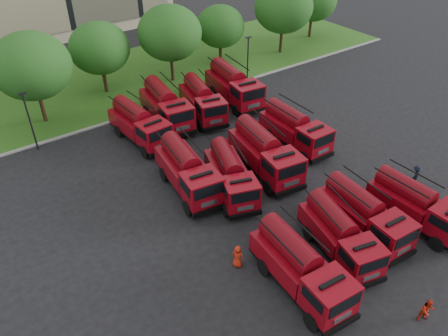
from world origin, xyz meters
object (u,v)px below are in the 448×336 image
at_px(fire_truck_10, 202,101).
at_px(fire_truck_11, 234,86).
at_px(fire_truck_4, 187,171).
at_px(fire_truck_9, 166,106).
at_px(firefighter_5, 293,147).
at_px(fire_truck_8, 139,124).
at_px(firefighter_3, 413,183).
at_px(fire_truck_2, 364,214).
at_px(fire_truck_7, 295,129).
at_px(fire_truck_5, 231,175).
at_px(firefighter_0, 396,236).
at_px(fire_truck_3, 417,205).
at_px(fire_truck_1, 340,235).
at_px(firefighter_1, 424,319).
at_px(firefighter_4, 237,265).
at_px(fire_truck_0, 300,267).
at_px(fire_truck_6, 265,153).

bearing_deg(fire_truck_10, fire_truck_11, 21.81).
bearing_deg(fire_truck_11, fire_truck_4, -132.43).
bearing_deg(fire_truck_9, firefighter_5, -49.44).
height_order(fire_truck_8, firefighter_3, fire_truck_8).
height_order(fire_truck_2, fire_truck_8, fire_truck_8).
bearing_deg(fire_truck_2, fire_truck_7, 74.95).
height_order(fire_truck_5, fire_truck_7, fire_truck_7).
height_order(fire_truck_5, firefighter_5, fire_truck_5).
xyz_separation_m(fire_truck_10, firefighter_0, (1.24, -20.48, -1.59)).
relative_size(fire_truck_7, fire_truck_9, 0.91).
xyz_separation_m(firefighter_0, firefighter_5, (1.89, 11.53, 0.00)).
relative_size(fire_truck_9, firefighter_3, 4.94).
bearing_deg(fire_truck_3, fire_truck_11, 86.23).
height_order(fire_truck_2, firefighter_0, fire_truck_2).
bearing_deg(fire_truck_3, fire_truck_9, 105.70).
xyz_separation_m(fire_truck_4, fire_truck_11, (10.98, 9.24, 0.13)).
distance_m(fire_truck_1, firefighter_5, 12.00).
relative_size(fire_truck_1, fire_truck_10, 0.91).
relative_size(fire_truck_11, firefighter_3, 5.12).
xyz_separation_m(fire_truck_8, firefighter_1, (3.84, -24.64, -1.58)).
height_order(fire_truck_3, firefighter_5, fire_truck_3).
bearing_deg(fire_truck_11, firefighter_5, -88.00).
bearing_deg(fire_truck_8, fire_truck_3, -67.75).
relative_size(fire_truck_10, firefighter_0, 4.16).
relative_size(fire_truck_7, firefighter_0, 3.94).
bearing_deg(firefighter_1, fire_truck_4, 129.88).
bearing_deg(fire_truck_11, fire_truck_7, -86.59).
relative_size(firefighter_4, firefighter_5, 1.04).
distance_m(fire_truck_4, firefighter_3, 16.69).
bearing_deg(firefighter_0, fire_truck_2, 102.84).
bearing_deg(fire_truck_10, fire_truck_7, -55.39).
relative_size(fire_truck_5, fire_truck_10, 0.95).
bearing_deg(firefighter_5, firefighter_4, 66.15).
distance_m(fire_truck_3, fire_truck_4, 15.40).
height_order(fire_truck_8, firefighter_1, fire_truck_8).
distance_m(fire_truck_4, firefighter_5, 10.20).
relative_size(fire_truck_8, fire_truck_10, 0.96).
bearing_deg(fire_truck_0, firefighter_5, 52.99).
bearing_deg(firefighter_4, fire_truck_4, -40.11).
xyz_separation_m(fire_truck_0, fire_truck_2, (6.33, 0.89, -0.07)).
distance_m(fire_truck_1, fire_truck_9, 20.07).
bearing_deg(fire_truck_10, firefighter_1, -83.18).
xyz_separation_m(fire_truck_6, fire_truck_10, (1.04, 10.09, -0.10)).
relative_size(fire_truck_2, fire_truck_7, 0.97).
relative_size(fire_truck_5, firefighter_1, 4.66).
bearing_deg(fire_truck_7, fire_truck_8, 142.81).
xyz_separation_m(fire_truck_3, fire_truck_6, (-4.21, 10.15, 0.19)).
bearing_deg(fire_truck_11, fire_truck_5, -120.08).
xyz_separation_m(fire_truck_7, firefighter_4, (-11.86, -7.91, -1.57)).
height_order(fire_truck_6, firefighter_5, fire_truck_6).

